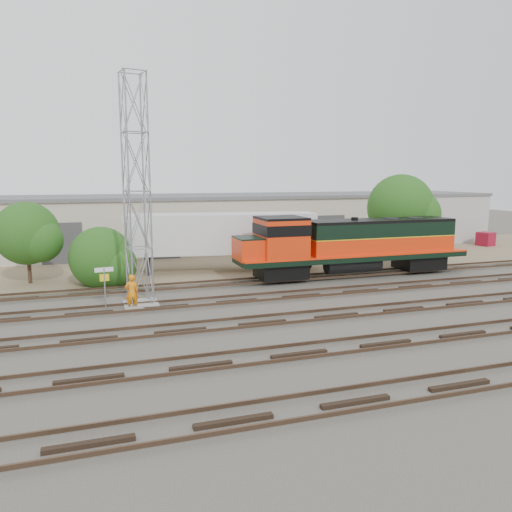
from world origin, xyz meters
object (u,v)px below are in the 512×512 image
object	(u,v)px
semi_trailer	(226,235)
signal_tower	(137,196)
locomotive	(350,244)
worker	(132,292)

from	to	relation	value
semi_trailer	signal_tower	bearing A→B (deg)	-121.70
locomotive	signal_tower	distance (m)	15.79
locomotive	signal_tower	xyz separation A→B (m)	(-14.93, -3.56, 3.70)
locomotive	worker	distance (m)	16.11
worker	semi_trailer	size ratio (longest dim) A/B	0.14
semi_trailer	locomotive	bearing A→B (deg)	-24.98
locomotive	semi_trailer	world-z (taller)	locomotive
locomotive	semi_trailer	size ratio (longest dim) A/B	1.20
signal_tower	worker	size ratio (longest dim) A/B	6.37
worker	semi_trailer	distance (m)	12.27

